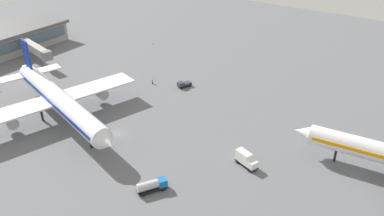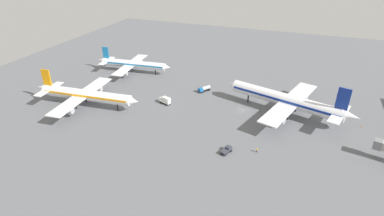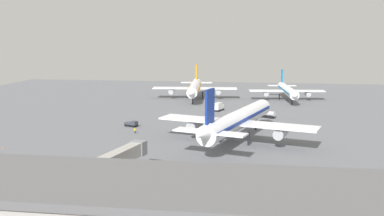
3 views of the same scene
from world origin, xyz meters
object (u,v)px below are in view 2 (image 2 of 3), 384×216
(catering_truck, at_px, (165,100))
(ground_crew_worker, at_px, (257,150))
(airplane_taxiing, at_px, (286,100))
(safety_cone_near_gate, at_px, (361,126))
(fuel_truck, at_px, (204,89))
(pushback_tractor, at_px, (227,150))
(airplane_at_gate, at_px, (85,95))
(airplane_distant, at_px, (133,64))

(catering_truck, distance_m, ground_crew_worker, 49.56)
(airplane_taxiing, distance_m, safety_cone_near_gate, 29.72)
(fuel_truck, bearing_deg, safety_cone_near_gate, 114.34)
(pushback_tractor, bearing_deg, airplane_at_gate, 104.07)
(safety_cone_near_gate, bearing_deg, catering_truck, 96.54)
(airplane_at_gate, height_order, ground_crew_worker, airplane_at_gate)
(safety_cone_near_gate, bearing_deg, airplane_taxiing, 88.72)
(airplane_taxiing, bearing_deg, pushback_tractor, 82.82)
(airplane_distant, xyz_separation_m, pushback_tractor, (-53.98, -67.79, -3.80))
(pushback_tractor, relative_size, fuel_truck, 0.76)
(airplane_distant, bearing_deg, fuel_truck, -18.29)
(ground_crew_worker, distance_m, safety_cone_near_gate, 46.68)
(airplane_taxiing, relative_size, safety_cone_near_gate, 91.78)
(pushback_tractor, bearing_deg, catering_truck, 77.71)
(fuel_truck, height_order, safety_cone_near_gate, fuel_truck)
(fuel_truck, bearing_deg, airplane_at_gate, -20.71)
(airplane_at_gate, distance_m, airplane_taxiing, 85.17)
(catering_truck, height_order, safety_cone_near_gate, catering_truck)
(airplane_taxiing, xyz_separation_m, fuel_truck, (8.77, 38.42, -4.84))
(airplane_at_gate, relative_size, airplane_taxiing, 0.90)
(airplane_at_gate, xyz_separation_m, airplane_distant, (42.61, 1.57, -0.71))
(fuel_truck, bearing_deg, airplane_taxiing, 109.42)
(airplane_taxiing, bearing_deg, fuel_truck, 3.73)
(airplane_at_gate, xyz_separation_m, ground_crew_worker, (-7.60, -75.83, -4.63))
(ground_crew_worker, bearing_deg, pushback_tractor, 13.94)
(catering_truck, bearing_deg, airplane_taxiing, -149.50)
(pushback_tractor, height_order, fuel_truck, fuel_truck)
(pushback_tractor, distance_m, fuel_truck, 49.63)
(fuel_truck, bearing_deg, ground_crew_worker, 71.19)
(pushback_tractor, relative_size, catering_truck, 0.81)
(safety_cone_near_gate, bearing_deg, fuel_truck, 82.05)
(airplane_distant, distance_m, safety_cone_near_gate, 114.18)
(catering_truck, distance_m, safety_cone_near_gate, 80.12)
(pushback_tractor, bearing_deg, safety_cone_near_gate, -28.41)
(airplane_taxiing, height_order, pushback_tractor, airplane_taxiing)
(airplane_at_gate, relative_size, pushback_tractor, 10.34)
(fuel_truck, xyz_separation_m, ground_crew_worker, (-40.27, -32.50, -0.54))
(airplane_distant, height_order, fuel_truck, airplane_distant)
(airplane_distant, distance_m, catering_truck, 43.60)
(pushback_tractor, height_order, safety_cone_near_gate, pushback_tractor)
(airplane_taxiing, bearing_deg, safety_cone_near_gate, -164.69)
(pushback_tractor, bearing_deg, airplane_taxiing, 0.04)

